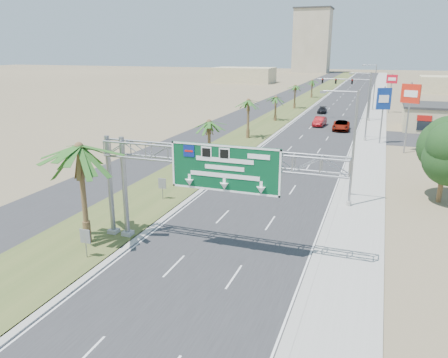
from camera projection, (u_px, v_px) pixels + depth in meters
ground at (147, 340)px, 20.59m from camera, size 600.00×600.00×0.00m
road at (346, 99)px, 119.78m from camera, size 12.00×300.00×0.02m
sidewalk_right at (379, 100)px, 117.01m from camera, size 4.00×300.00×0.10m
median_grass at (310, 98)px, 123.01m from camera, size 7.00×300.00×0.12m
opposing_road at (285, 97)px, 125.30m from camera, size 8.00×300.00×0.02m
sign_gantry at (204, 164)px, 28.16m from camera, size 16.75×1.24×7.50m
palm_near at (79, 147)px, 28.81m from camera, size 5.70×5.70×8.35m
palm_row_b at (209, 123)px, 51.13m from camera, size 3.99×3.99×5.95m
palm_row_c at (248, 101)px, 65.34m from camera, size 3.99×3.99×6.75m
palm_row_d at (276, 98)px, 81.93m from camera, size 3.99×3.99×5.45m
palm_row_e at (295, 86)px, 98.87m from camera, size 3.99×3.99×6.15m
palm_row_f at (312, 81)px, 121.52m from camera, size 3.99×3.99×5.75m
streetlight_near at (351, 154)px, 36.72m from camera, size 3.27×0.44×10.00m
streetlight_mid at (366, 109)px, 63.77m from camera, size 3.27×0.44×10.00m
streetlight_far at (373, 89)px, 96.24m from camera, size 3.27×0.44×10.00m
signal_mast at (359, 95)px, 82.43m from camera, size 10.28×0.71×8.00m
oak_near at (446, 153)px, 37.88m from camera, size 4.50×4.50×6.80m
median_signback_a at (85, 238)px, 28.12m from camera, size 0.75×0.08×2.08m
median_signback_b at (162, 185)px, 39.17m from camera, size 0.75×0.08×2.08m
tower_distant at (312, 41)px, 251.41m from camera, size 20.00×16.00×35.00m
building_distant_left at (244, 75)px, 178.61m from camera, size 24.00×14.00×6.00m
car_left_lane at (264, 168)px, 47.49m from camera, size 2.19×4.56×1.50m
car_mid_lane at (320, 121)px, 77.59m from camera, size 2.02×5.03×1.63m
car_right_lane at (341, 126)px, 73.45m from camera, size 2.96×5.96×1.62m
car_far at (322, 110)px, 93.27m from camera, size 1.99×4.47×1.27m
pole_sign_red_near at (410, 98)px, 55.53m from camera, size 2.32×1.24×9.15m
pole_sign_blue at (384, 101)px, 61.30m from camera, size 1.97×1.02×8.18m
pole_sign_red_far at (392, 82)px, 91.66m from camera, size 2.21×0.76×8.25m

